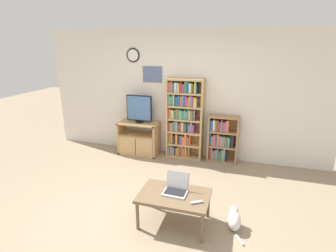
% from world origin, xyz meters
% --- Properties ---
extents(ground_plane, '(18.00, 18.00, 0.00)m').
position_xyz_m(ground_plane, '(0.00, 0.00, 0.00)').
color(ground_plane, gray).
extents(wall_back, '(5.95, 0.09, 2.60)m').
position_xyz_m(wall_back, '(-0.01, 2.27, 1.31)').
color(wall_back, silver).
rests_on(wall_back, ground_plane).
extents(tv_stand, '(0.85, 0.43, 0.71)m').
position_xyz_m(tv_stand, '(-0.88, 1.99, 0.36)').
color(tv_stand, tan).
rests_on(tv_stand, ground_plane).
extents(television, '(0.55, 0.18, 0.58)m').
position_xyz_m(television, '(-0.85, 2.01, 1.00)').
color(television, black).
rests_on(television, tv_stand).
extents(bookshelf_tall, '(0.74, 0.27, 1.66)m').
position_xyz_m(bookshelf_tall, '(0.08, 2.11, 0.84)').
color(bookshelf_tall, tan).
rests_on(bookshelf_tall, ground_plane).
extents(bookshelf_short, '(0.60, 0.25, 0.96)m').
position_xyz_m(bookshelf_short, '(0.87, 2.12, 0.47)').
color(bookshelf_short, '#9E754C').
rests_on(bookshelf_short, ground_plane).
extents(coffee_table, '(0.92, 0.60, 0.44)m').
position_xyz_m(coffee_table, '(0.48, -0.04, 0.39)').
color(coffee_table, brown).
rests_on(coffee_table, ground_plane).
extents(laptop, '(0.32, 0.29, 0.25)m').
position_xyz_m(laptop, '(0.49, 0.03, 0.50)').
color(laptop, '#B7BABC').
rests_on(laptop, coffee_table).
extents(remote_near_laptop, '(0.16, 0.12, 0.02)m').
position_xyz_m(remote_near_laptop, '(0.80, -0.15, 0.45)').
color(remote_near_laptop, '#99999E').
rests_on(remote_near_laptop, coffee_table).
extents(cat, '(0.25, 0.44, 0.29)m').
position_xyz_m(cat, '(1.26, 0.08, 0.13)').
color(cat, white).
rests_on(cat, ground_plane).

